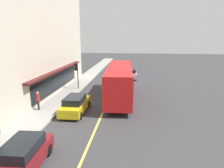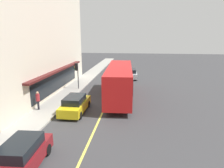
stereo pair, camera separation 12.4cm
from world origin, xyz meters
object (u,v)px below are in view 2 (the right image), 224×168
Objects in this scene: bus at (119,81)px; pedestrian_by_curb at (38,99)px; car_yellow at (75,104)px; car_maroon at (20,157)px; traffic_light at (77,70)px; car_silver at (131,74)px.

bus reaches higher than pedestrian_by_curb.
car_maroon is at bearing 177.48° from car_yellow.
pedestrian_by_curb is at bearing 21.20° from car_maroon.
traffic_light reaches higher than car_yellow.
car_silver is (7.77, -6.53, -1.79)m from traffic_light.
pedestrian_by_curb is at bearing 153.08° from car_silver.
traffic_light reaches higher than pedestrian_by_curb.
traffic_light is 8.03m from car_yellow.
car_maroon is 7.97m from car_yellow.
traffic_light reaches higher than car_silver.
pedestrian_by_curb reaches higher than car_maroon.
bus is 3.51× the size of traffic_light.
car_maroon is at bearing 162.76° from bus.
bus is at bearing -37.82° from car_yellow.
traffic_light is at bearing 61.93° from bus.
bus reaches higher than car_maroon.
bus is 8.39m from pedestrian_by_curb.
traffic_light is 0.73× the size of car_maroon.
car_silver is at bearing -16.17° from car_yellow.
pedestrian_by_curb is at bearing 170.32° from traffic_light.
car_silver is 1.02× the size of car_yellow.
car_silver is at bearing -40.03° from traffic_light.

